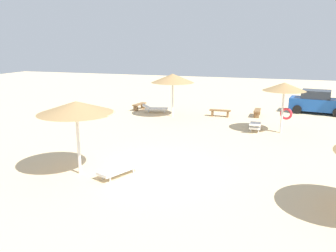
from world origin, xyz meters
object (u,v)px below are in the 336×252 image
(parasol_3, at_px, (173,78))
(bench_2, at_px, (220,112))
(lounger_1, at_px, (255,126))
(lounger_3, at_px, (155,108))
(parasol_2, at_px, (76,108))
(lounger_2, at_px, (121,167))
(parked_car, at_px, (318,102))
(bench_0, at_px, (139,105))
(parasol_1, at_px, (284,88))
(bench_1, at_px, (257,112))

(parasol_3, distance_m, bench_2, 4.14)
(lounger_1, relative_size, lounger_3, 0.96)
(parasol_2, bearing_deg, lounger_2, 12.23)
(parasol_2, bearing_deg, parked_car, 57.65)
(bench_0, bearing_deg, lounger_3, -22.29)
(bench_0, distance_m, bench_2, 6.50)
(parasol_2, height_order, bench_0, parasol_2)
(parasol_1, height_order, lounger_2, parasol_1)
(parasol_2, xyz_separation_m, parked_car, (10.20, 16.11, -1.88))
(parasol_3, relative_size, bench_2, 2.02)
(lounger_3, distance_m, bench_1, 7.54)
(parasol_3, distance_m, parked_car, 11.06)
(bench_0, distance_m, bench_1, 9.00)
(bench_1, distance_m, parked_car, 4.94)
(parasol_3, height_order, bench_1, parasol_3)
(lounger_1, xyz_separation_m, parked_car, (4.01, 6.82, 0.52))
(parasol_1, relative_size, lounger_1, 1.52)
(lounger_3, distance_m, bench_2, 4.96)
(parasol_1, xyz_separation_m, parasol_2, (-7.67, -9.24, 0.05))
(lounger_1, bearing_deg, bench_0, 156.80)
(lounger_1, bearing_deg, parasol_3, 158.19)
(lounger_2, bearing_deg, bench_1, 71.56)
(bench_1, xyz_separation_m, parked_car, (4.18, 2.59, 0.48))
(parasol_1, height_order, parked_car, parasol_1)
(lounger_2, distance_m, bench_1, 13.88)
(parasol_1, bearing_deg, parked_car, 69.79)
(parasol_3, bearing_deg, parasol_1, -18.13)
(parasol_2, height_order, lounger_2, parasol_2)
(parasol_3, height_order, lounger_1, parasol_3)
(lounger_2, bearing_deg, parasol_3, 96.95)
(parasol_1, relative_size, parasol_2, 0.99)
(parked_car, bearing_deg, bench_2, -152.54)
(parasol_2, bearing_deg, bench_1, 65.97)
(lounger_2, relative_size, bench_2, 1.31)
(bench_1, bearing_deg, parasol_3, -162.15)
(bench_0, relative_size, bench_1, 1.02)
(parasol_1, bearing_deg, bench_2, 140.80)
(lounger_1, bearing_deg, lounger_2, -116.99)
(lounger_2, distance_m, parked_car, 17.94)
(parasol_3, height_order, parked_car, parasol_3)
(parasol_2, distance_m, parasol_3, 11.67)
(lounger_2, xyz_separation_m, parked_car, (8.57, 15.76, 0.50))
(lounger_1, distance_m, bench_0, 9.96)
(parasol_2, relative_size, bench_1, 1.98)
(parasol_1, xyz_separation_m, bench_0, (-10.63, 3.98, -2.31))
(parasol_1, height_order, lounger_1, parasol_1)
(parasol_1, distance_m, bench_2, 5.85)
(bench_0, relative_size, parked_car, 0.37)
(lounger_2, bearing_deg, parked_car, 61.47)
(parasol_2, height_order, parasol_3, parasol_3)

